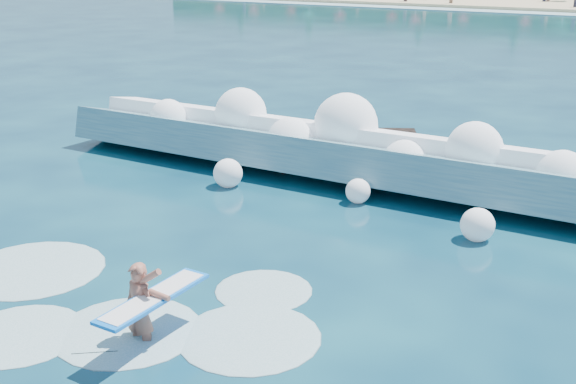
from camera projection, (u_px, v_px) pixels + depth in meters
The scene contains 6 objects.
ground at pixel (178, 261), 15.11m from camera, with size 200.00×200.00×0.00m, color #082941.
breaking_wave at pixel (379, 160), 20.11m from camera, with size 20.09×3.06×1.73m.
rock_cluster at pixel (289, 145), 22.53m from camera, with size 7.94×3.16×1.24m.
surfer_with_board at pixel (143, 308), 11.83m from camera, with size 0.88×2.85×1.67m.
wave_spray at pixel (364, 140), 20.24m from camera, with size 15.37×4.84×2.29m.
surf_foam at pixel (117, 309), 13.09m from camera, with size 9.24×5.55×0.15m.
Camera 1 is at (9.00, -10.78, 6.21)m, focal length 45.00 mm.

